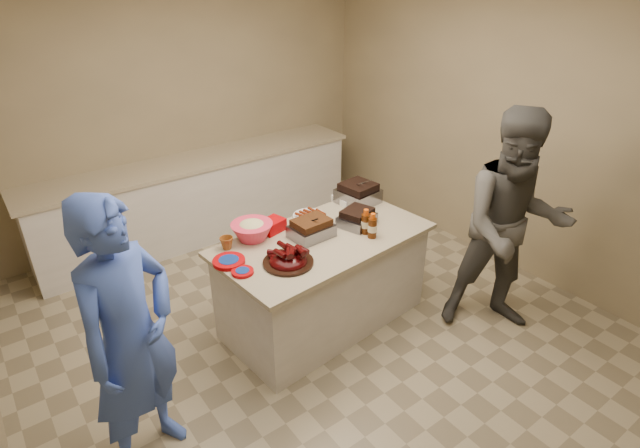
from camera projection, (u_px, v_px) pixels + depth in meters
room at (319, 334)px, 4.17m from camera, size 4.50×5.00×2.70m
back_counter at (201, 197)px, 5.52m from camera, size 3.60×0.64×0.90m
island at (323, 319)px, 4.34m from camera, size 1.80×1.05×0.82m
rib_platter at (288, 263)px, 3.62m from camera, size 0.42×0.42×0.15m
pulled_pork_tray at (311, 237)px, 3.97m from camera, size 0.34×0.26×0.10m
brisket_tray at (357, 225)px, 4.15m from camera, size 0.35×0.31×0.09m
roasting_pan at (358, 202)px, 4.54m from camera, size 0.36×0.36×0.13m
coleslaw_bowl at (253, 239)px, 3.94m from camera, size 0.36×0.36×0.23m
sausage_plate at (309, 216)px, 4.29m from camera, size 0.32×0.32×0.05m
mac_cheese_dish at (350, 200)px, 4.58m from camera, size 0.29×0.21×0.08m
bbq_bottle_a at (372, 237)px, 3.96m from camera, size 0.08×0.08×0.21m
bbq_bottle_b at (365, 233)px, 4.02m from camera, size 0.08×0.08×0.21m
mustard_bottle at (306, 240)px, 3.93m from camera, size 0.05×0.05×0.12m
sauce_bowl at (311, 232)px, 4.04m from camera, size 0.15×0.06×0.14m
plate_stack_large at (229, 263)px, 3.62m from camera, size 0.26×0.26×0.03m
plate_stack_small at (243, 273)px, 3.51m from camera, size 0.17×0.17×0.02m
plastic_cup at (227, 249)px, 3.81m from camera, size 0.11×0.11×0.10m
basket_stack at (272, 231)px, 4.06m from camera, size 0.23×0.19×0.10m
guest_blue at (156, 448)px, 3.19m from camera, size 1.42×1.88×0.43m
guest_gray at (493, 321)px, 4.32m from camera, size 1.88×2.02×0.71m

